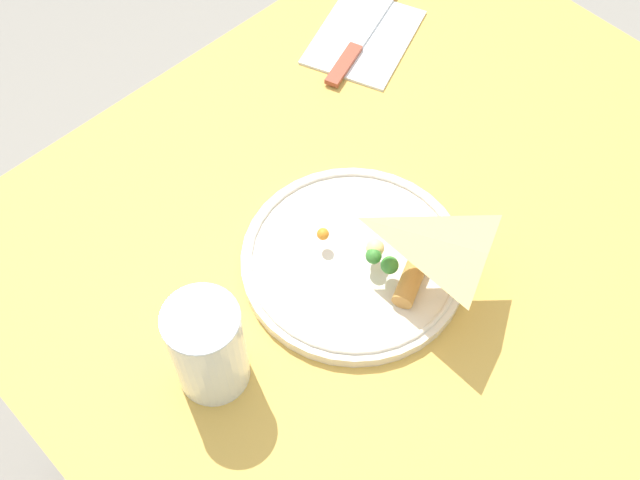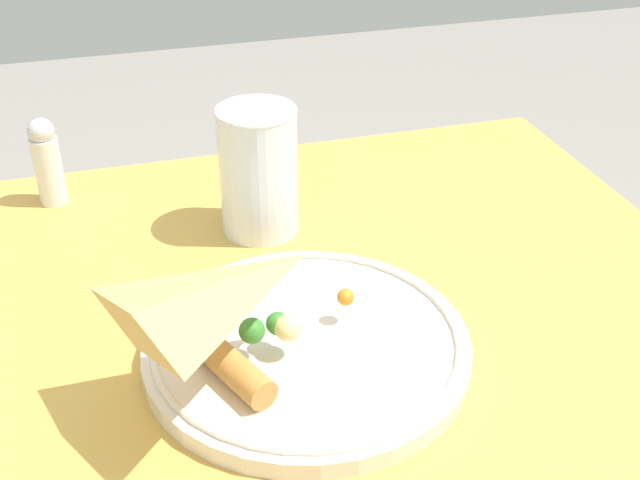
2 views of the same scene
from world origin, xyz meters
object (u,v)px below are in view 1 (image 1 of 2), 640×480
plate_pizza (356,259)px  butter_knife (361,40)px  dining_table (406,277)px  napkin_folded (364,37)px  milk_glass (209,350)px

plate_pizza → butter_knife: size_ratio=1.23×
dining_table → butter_knife: bearing=56.0°
dining_table → plate_pizza: size_ratio=3.60×
dining_table → napkin_folded: 0.35m
plate_pizza → milk_glass: 0.21m
plate_pizza → milk_glass: milk_glass is taller
milk_glass → butter_knife: milk_glass is taller
dining_table → plate_pizza: (-0.08, 0.02, 0.12)m
dining_table → milk_glass: bearing=174.9°
dining_table → butter_knife: 0.35m
napkin_folded → butter_knife: 0.01m
plate_pizza → butter_knife: bearing=43.6°
milk_glass → plate_pizza: bearing=-2.7°
napkin_folded → dining_table: bearing=-125.2°
napkin_folded → milk_glass: bearing=-152.8°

